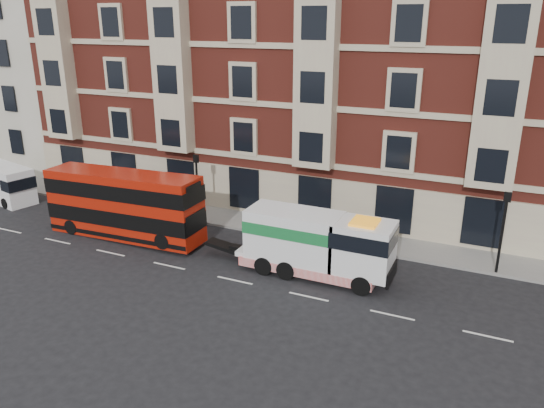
{
  "coord_description": "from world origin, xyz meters",
  "views": [
    {
      "loc": [
        11.71,
        -21.07,
        12.58
      ],
      "look_at": [
        0.24,
        4.0,
        2.87
      ],
      "focal_mm": 35.0,
      "sensor_mm": 36.0,
      "label": 1
    }
  ],
  "objects_px": {
    "double_decker_bus": "(124,204)",
    "pedestrian": "(101,190)",
    "tow_truck": "(314,243)",
    "box_van": "(5,184)"
  },
  "relations": [
    {
      "from": "double_decker_bus",
      "to": "box_van",
      "type": "xyz_separation_m",
      "value": [
        -12.34,
        1.86,
        -0.87
      ]
    },
    {
      "from": "double_decker_bus",
      "to": "pedestrian",
      "type": "xyz_separation_m",
      "value": [
        -5.8,
        4.35,
        -1.19
      ]
    },
    {
      "from": "double_decker_bus",
      "to": "box_van",
      "type": "bearing_deg",
      "value": 171.44
    },
    {
      "from": "tow_truck",
      "to": "pedestrian",
      "type": "relative_size",
      "value": 4.96
    },
    {
      "from": "box_van",
      "to": "pedestrian",
      "type": "bearing_deg",
      "value": 34.17
    },
    {
      "from": "pedestrian",
      "to": "tow_truck",
      "type": "bearing_deg",
      "value": 17.39
    },
    {
      "from": "tow_truck",
      "to": "pedestrian",
      "type": "height_order",
      "value": "tow_truck"
    },
    {
      "from": "box_van",
      "to": "pedestrian",
      "type": "xyz_separation_m",
      "value": [
        6.54,
        2.49,
        -0.31
      ]
    },
    {
      "from": "double_decker_bus",
      "to": "box_van",
      "type": "distance_m",
      "value": 12.51
    },
    {
      "from": "double_decker_bus",
      "to": "box_van",
      "type": "height_order",
      "value": "double_decker_bus"
    }
  ]
}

